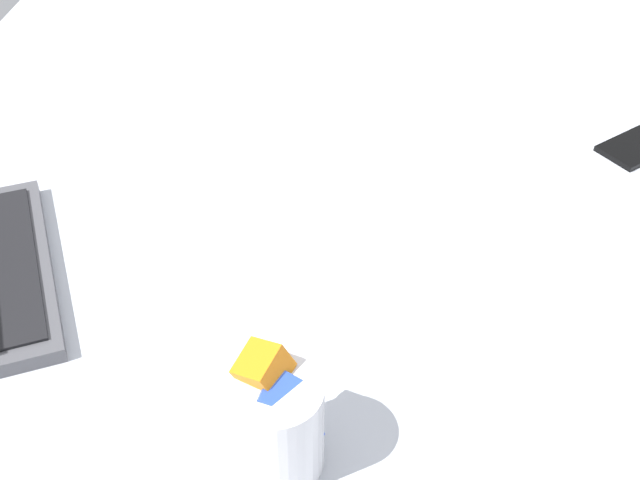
% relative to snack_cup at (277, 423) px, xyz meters
% --- Properties ---
extents(bed_mattress, '(1.80, 1.40, 0.18)m').
position_rel_snack_cup_xyz_m(bed_mattress, '(0.36, -0.02, -0.15)').
color(bed_mattress, '#B7BCC6').
rests_on(bed_mattress, ground).
extents(snack_cup, '(0.09, 0.09, 0.14)m').
position_rel_snack_cup_xyz_m(snack_cup, '(0.00, 0.00, 0.00)').
color(snack_cup, silver).
rests_on(snack_cup, bed_mattress).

